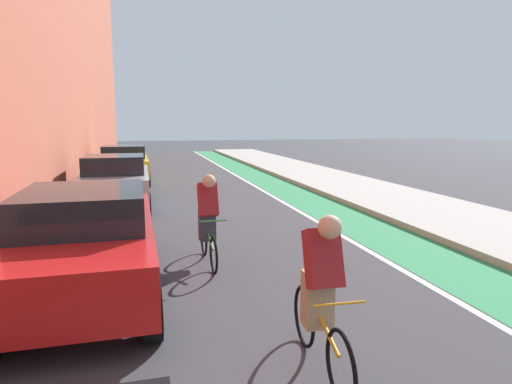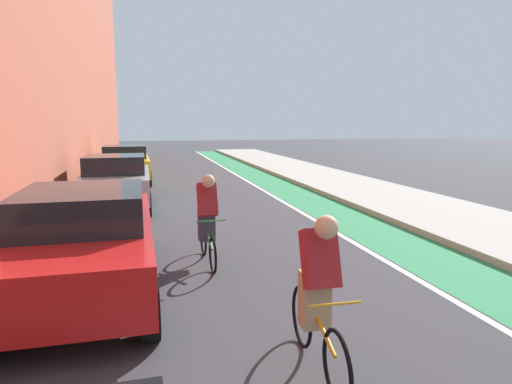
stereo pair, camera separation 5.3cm
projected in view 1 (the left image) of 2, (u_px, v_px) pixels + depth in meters
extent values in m
plane|color=#38383D|center=(207.00, 197.00, 14.59)|extent=(96.14, 96.14, 0.00)
cube|color=#2D8451|center=(278.00, 186.00, 17.24)|extent=(1.60, 43.70, 0.00)
cube|color=white|center=(256.00, 187.00, 17.03)|extent=(0.12, 43.70, 0.00)
cube|color=#A8A59E|center=(338.00, 182.00, 17.84)|extent=(3.43, 43.70, 0.14)
cube|color=red|center=(88.00, 245.00, 6.44)|extent=(1.91, 4.79, 0.70)
cube|color=black|center=(84.00, 209.00, 6.13)|extent=(1.64, 2.03, 0.55)
cylinder|color=black|center=(51.00, 240.00, 8.03)|extent=(0.23, 0.66, 0.66)
cylinder|color=black|center=(145.00, 234.00, 8.46)|extent=(0.23, 0.66, 0.66)
cylinder|color=black|center=(152.00, 312.00, 4.97)|extent=(0.23, 0.66, 0.66)
cube|color=#9EA0A8|center=(116.00, 184.00, 12.76)|extent=(1.86, 4.28, 0.70)
cube|color=black|center=(114.00, 165.00, 12.47)|extent=(1.63, 1.80, 0.55)
cylinder|color=black|center=(92.00, 189.00, 14.13)|extent=(0.22, 0.66, 0.66)
cylinder|color=black|center=(146.00, 187.00, 14.54)|extent=(0.22, 0.66, 0.66)
cylinder|color=black|center=(78.00, 208.00, 11.10)|extent=(0.22, 0.66, 0.66)
cylinder|color=black|center=(147.00, 205.00, 11.51)|extent=(0.22, 0.66, 0.66)
cube|color=yellow|center=(124.00, 166.00, 18.19)|extent=(2.00, 4.46, 0.70)
cube|color=black|center=(123.00, 152.00, 17.89)|extent=(1.70, 1.90, 0.55)
cylinder|color=black|center=(105.00, 171.00, 19.58)|extent=(0.24, 0.67, 0.66)
cylinder|color=black|center=(144.00, 170.00, 20.04)|extent=(0.24, 0.67, 0.66)
cylinder|color=black|center=(100.00, 180.00, 16.44)|extent=(0.24, 0.67, 0.66)
cylinder|color=black|center=(147.00, 178.00, 16.90)|extent=(0.24, 0.67, 0.66)
torus|color=black|center=(341.00, 367.00, 3.83)|extent=(0.07, 0.67, 0.67)
torus|color=black|center=(304.00, 316.00, 4.85)|extent=(0.07, 0.67, 0.67)
cylinder|color=gold|center=(321.00, 318.00, 4.30)|extent=(0.09, 0.96, 0.33)
cylinder|color=gold|center=(315.00, 303.00, 4.47)|extent=(0.04, 0.12, 0.55)
cylinder|color=gold|center=(339.00, 304.00, 3.82)|extent=(0.48, 0.05, 0.02)
cube|color=tan|center=(317.00, 299.00, 4.38)|extent=(0.29, 0.25, 0.56)
cube|color=maroon|center=(323.00, 258.00, 4.19)|extent=(0.34, 0.41, 0.60)
sphere|color=tan|center=(330.00, 227.00, 3.98)|extent=(0.22, 0.22, 0.22)
torus|color=black|center=(214.00, 255.00, 7.16)|extent=(0.05, 0.63, 0.63)
torus|color=black|center=(204.00, 239.00, 8.16)|extent=(0.05, 0.63, 0.63)
cylinder|color=#338C3F|center=(208.00, 234.00, 7.63)|extent=(0.06, 0.96, 0.33)
cylinder|color=#338C3F|center=(206.00, 227.00, 7.79)|extent=(0.04, 0.12, 0.55)
cylinder|color=#338C3F|center=(212.00, 221.00, 7.15)|extent=(0.48, 0.03, 0.02)
cube|color=#333842|center=(207.00, 224.00, 7.71)|extent=(0.29, 0.25, 0.56)
cube|color=maroon|center=(208.00, 200.00, 7.51)|extent=(0.33, 0.41, 0.60)
sphere|color=tan|center=(209.00, 181.00, 7.31)|extent=(0.22, 0.22, 0.22)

